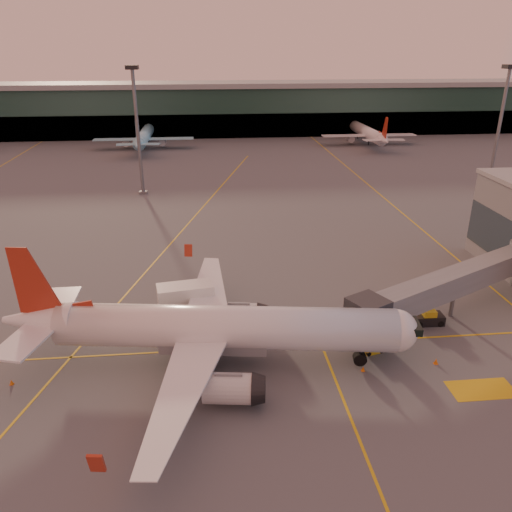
{
  "coord_description": "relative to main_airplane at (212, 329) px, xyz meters",
  "views": [
    {
      "loc": [
        -6.28,
        -39.05,
        29.01
      ],
      "look_at": [
        -0.65,
        17.56,
        5.0
      ],
      "focal_mm": 35.0,
      "sensor_mm": 36.0,
      "label": 1
    }
  ],
  "objects": [
    {
      "name": "mast_west_near",
      "position": [
        -13.57,
        63.42,
        10.93
      ],
      "size": [
        2.4,
        2.4,
        25.6
      ],
      "color": "slate",
      "rests_on": "ground"
    },
    {
      "name": "main_airplane",
      "position": [
        0.0,
        0.0,
        0.0
      ],
      "size": [
        40.07,
        36.27,
        12.11
      ],
      "rotation": [
        0.0,
        0.0,
        -0.14
      ],
      "color": "white",
      "rests_on": "ground"
    },
    {
      "name": "pushback_tug",
      "position": [
        24.3,
        5.31,
        -3.21
      ],
      "size": [
        3.5,
        1.96,
        1.78
      ],
      "rotation": [
        0.0,
        0.0,
        -0.02
      ],
      "color": "black",
      "rests_on": "ground"
    },
    {
      "name": "taxi_markings",
      "position": [
        -0.9,
        41.91,
        -3.93
      ],
      "size": [
        100.12,
        173.0,
        0.01
      ],
      "color": "gold",
      "rests_on": "ground"
    },
    {
      "name": "catering_truck",
      "position": [
        -2.7,
        8.16,
        -1.24
      ],
      "size": [
        6.45,
        3.56,
        4.74
      ],
      "rotation": [
        0.0,
        0.0,
        0.16
      ],
      "color": "red",
      "rests_on": "ground"
    },
    {
      "name": "cone_tail",
      "position": [
        -18.68,
        -1.54,
        -3.68
      ],
      "size": [
        0.41,
        0.41,
        0.52
      ],
      "color": "orange",
      "rests_on": "ground"
    },
    {
      "name": "cone_fwd",
      "position": [
        14.43,
        -2.74,
        -3.69
      ],
      "size": [
        0.39,
        0.39,
        0.5
      ],
      "color": "orange",
      "rests_on": "ground"
    },
    {
      "name": "distant_aircraft_row",
      "position": [
        -47.32,
        115.42,
        -3.93
      ],
      "size": [
        225.0,
        34.0,
        13.0
      ],
      "color": "#8DD3EC",
      "rests_on": "ground"
    },
    {
      "name": "cone_wing_left",
      "position": [
        0.43,
        16.56,
        -3.63
      ],
      "size": [
        0.49,
        0.49,
        0.62
      ],
      "color": "orange",
      "rests_on": "ground"
    },
    {
      "name": "cone_nose",
      "position": [
        21.95,
        -2.3,
        -3.65
      ],
      "size": [
        0.46,
        0.46,
        0.58
      ],
      "color": "orange",
      "rests_on": "ground"
    },
    {
      "name": "gpu_cart",
      "position": [
        16.35,
        0.31,
        -3.39
      ],
      "size": [
        2.13,
        1.59,
        1.11
      ],
      "rotation": [
        0.0,
        0.0,
        0.26
      ],
      "color": "gold",
      "rests_on": "ground"
    },
    {
      "name": "ground",
      "position": [
        6.43,
        -2.58,
        -3.93
      ],
      "size": [
        600.0,
        600.0,
        0.0
      ],
      "primitive_type": "plane",
      "color": "#4C4F54",
      "rests_on": "ground"
    },
    {
      "name": "mast_east_near",
      "position": [
        61.43,
        59.42,
        10.93
      ],
      "size": [
        2.4,
        2.4,
        25.6
      ],
      "color": "slate",
      "rests_on": "ground"
    },
    {
      "name": "jet_bridge",
      "position": [
        29.09,
        7.49,
        0.25
      ],
      "size": [
        29.4,
        17.3,
        5.95
      ],
      "color": "slate",
      "rests_on": "ground"
    },
    {
      "name": "terminal",
      "position": [
        6.43,
        139.21,
        4.83
      ],
      "size": [
        400.0,
        20.0,
        17.6
      ],
      "color": "#19382D",
      "rests_on": "ground"
    }
  ]
}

